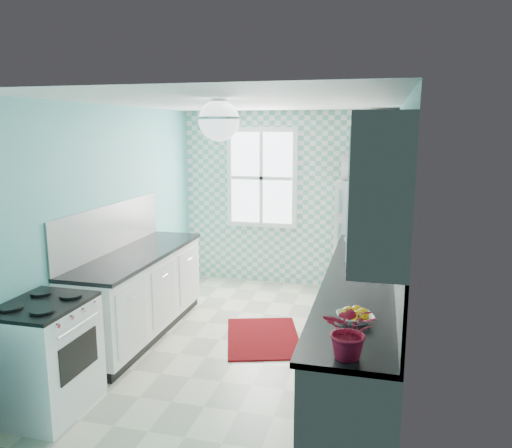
% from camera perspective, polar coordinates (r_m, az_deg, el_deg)
% --- Properties ---
extents(floor, '(3.00, 4.40, 0.02)m').
position_cam_1_polar(floor, '(5.49, -1.18, -13.49)').
color(floor, '#EEE2C3').
rests_on(floor, ground).
extents(ceiling, '(3.00, 4.40, 0.02)m').
position_cam_1_polar(ceiling, '(5.01, -1.30, 13.79)').
color(ceiling, white).
rests_on(ceiling, wall_back).
extents(wall_back, '(3.00, 0.02, 2.50)m').
position_cam_1_polar(wall_back, '(7.23, 3.45, 2.88)').
color(wall_back, '#5EBAB8').
rests_on(wall_back, floor).
extents(wall_front, '(3.00, 0.02, 2.50)m').
position_cam_1_polar(wall_front, '(3.10, -12.30, -8.35)').
color(wall_front, '#5EBAB8').
rests_on(wall_front, floor).
extents(wall_left, '(0.02, 4.40, 2.50)m').
position_cam_1_polar(wall_left, '(5.69, -16.06, 0.27)').
color(wall_left, '#5EBAB8').
rests_on(wall_left, floor).
extents(wall_right, '(0.02, 4.40, 2.50)m').
position_cam_1_polar(wall_right, '(4.93, 15.95, -1.33)').
color(wall_right, '#5EBAB8').
rests_on(wall_right, floor).
extents(accent_wall, '(3.00, 0.01, 2.50)m').
position_cam_1_polar(accent_wall, '(7.20, 3.41, 2.86)').
color(accent_wall, '#6DB59F').
rests_on(accent_wall, wall_back).
extents(window, '(1.04, 0.05, 1.44)m').
position_cam_1_polar(window, '(7.21, 0.66, 5.29)').
color(window, white).
rests_on(window, wall_back).
extents(backsplash_right, '(0.02, 3.60, 0.51)m').
position_cam_1_polar(backsplash_right, '(4.55, 15.77, -3.04)').
color(backsplash_right, white).
rests_on(backsplash_right, wall_right).
extents(backsplash_left, '(0.02, 2.15, 0.51)m').
position_cam_1_polar(backsplash_left, '(5.62, -16.22, -0.43)').
color(backsplash_left, white).
rests_on(backsplash_left, wall_left).
extents(upper_cabinets_right, '(0.33, 3.20, 0.90)m').
position_cam_1_polar(upper_cabinets_right, '(4.23, 14.24, 5.72)').
color(upper_cabinets_right, white).
rests_on(upper_cabinets_right, wall_right).
extents(upper_cabinet_fridge, '(0.40, 0.74, 0.40)m').
position_cam_1_polar(upper_cabinet_fridge, '(6.65, 14.17, 10.52)').
color(upper_cabinet_fridge, white).
rests_on(upper_cabinet_fridge, wall_right).
extents(ceiling_light, '(0.34, 0.34, 0.35)m').
position_cam_1_polar(ceiling_light, '(4.23, -4.24, 11.76)').
color(ceiling_light, silver).
rests_on(ceiling_light, ceiling).
extents(base_cabinets_right, '(0.60, 3.60, 0.90)m').
position_cam_1_polar(base_cabinets_right, '(4.78, 11.77, -11.58)').
color(base_cabinets_right, white).
rests_on(base_cabinets_right, floor).
extents(countertop_right, '(0.63, 3.60, 0.04)m').
position_cam_1_polar(countertop_right, '(4.62, 11.81, -6.17)').
color(countertop_right, black).
rests_on(countertop_right, base_cabinets_right).
extents(base_cabinets_left, '(0.60, 2.15, 0.90)m').
position_cam_1_polar(base_cabinets_left, '(5.68, -13.28, -7.97)').
color(base_cabinets_left, white).
rests_on(base_cabinets_left, floor).
extents(countertop_left, '(0.63, 2.15, 0.04)m').
position_cam_1_polar(countertop_left, '(5.54, -13.36, -3.38)').
color(countertop_left, black).
rests_on(countertop_left, base_cabinets_left).
extents(fridge, '(0.69, 0.69, 1.59)m').
position_cam_1_polar(fridge, '(6.80, 12.00, -1.76)').
color(fridge, white).
rests_on(fridge, floor).
extents(stove, '(0.60, 0.75, 0.90)m').
position_cam_1_polar(stove, '(4.44, -22.82, -13.71)').
color(stove, white).
rests_on(stove, floor).
extents(sink, '(0.46, 0.38, 0.53)m').
position_cam_1_polar(sink, '(5.49, 12.45, -3.32)').
color(sink, silver).
rests_on(sink, countertop_right).
extents(rug, '(1.06, 1.28, 0.02)m').
position_cam_1_polar(rug, '(5.58, 0.82, -12.86)').
color(rug, maroon).
rests_on(rug, floor).
extents(dish_towel, '(0.09, 0.21, 0.34)m').
position_cam_1_polar(dish_towel, '(5.81, 9.20, -7.05)').
color(dish_towel, '#60B7A4').
rests_on(dish_towel, base_cabinets_right).
extents(fruit_bowl, '(0.32, 0.32, 0.06)m').
position_cam_1_polar(fruit_bowl, '(3.56, 11.26, -10.50)').
color(fruit_bowl, white).
rests_on(fruit_bowl, countertop_right).
extents(potted_plant, '(0.32, 0.28, 0.34)m').
position_cam_1_polar(potted_plant, '(2.99, 10.76, -11.85)').
color(potted_plant, red).
rests_on(potted_plant, countertop_right).
extents(soap_bottle, '(0.10, 0.10, 0.19)m').
position_cam_1_polar(soap_bottle, '(5.67, 13.03, -1.84)').
color(soap_bottle, '#8CA2B2').
rests_on(soap_bottle, countertop_right).
extents(microwave, '(0.62, 0.44, 0.33)m').
position_cam_1_polar(microwave, '(6.66, 12.33, 6.34)').
color(microwave, silver).
rests_on(microwave, fridge).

